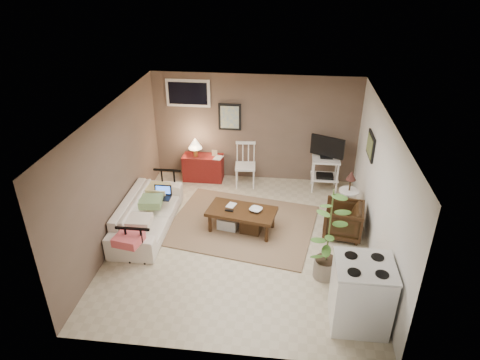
# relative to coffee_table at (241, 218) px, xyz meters

# --- Properties ---
(floor) EXTENTS (5.00, 5.00, 0.00)m
(floor) POSITION_rel_coffee_table_xyz_m (0.05, -0.31, -0.26)
(floor) COLOR #C1B293
(floor) RESTS_ON ground
(art_back) EXTENTS (0.50, 0.03, 0.60)m
(art_back) POSITION_rel_coffee_table_xyz_m (-0.50, 2.17, 1.19)
(art_back) COLOR black
(art_right) EXTENTS (0.03, 0.60, 0.45)m
(art_right) POSITION_rel_coffee_table_xyz_m (2.28, 0.74, 1.26)
(art_right) COLOR black
(window) EXTENTS (0.96, 0.03, 0.60)m
(window) POSITION_rel_coffee_table_xyz_m (-1.40, 2.17, 1.69)
(window) COLOR white
(rug) EXTENTS (2.99, 2.56, 0.03)m
(rug) POSITION_rel_coffee_table_xyz_m (-0.01, 0.17, -0.25)
(rug) COLOR #8B6851
(rug) RESTS_ON floor
(coffee_table) EXTENTS (1.34, 0.86, 0.47)m
(coffee_table) POSITION_rel_coffee_table_xyz_m (0.00, 0.00, 0.00)
(coffee_table) COLOR #3E2510
(coffee_table) RESTS_ON floor
(sofa) EXTENTS (0.63, 2.15, 0.84)m
(sofa) POSITION_rel_coffee_table_xyz_m (-1.75, -0.12, 0.16)
(sofa) COLOR silver
(sofa) RESTS_ON floor
(sofa_pillows) EXTENTS (0.41, 2.05, 0.14)m
(sofa_pillows) POSITION_rel_coffee_table_xyz_m (-1.70, -0.37, 0.25)
(sofa_pillows) COLOR beige
(sofa_pillows) RESTS_ON sofa
(sofa_end_rails) EXTENTS (0.58, 2.15, 0.72)m
(sofa_end_rails) POSITION_rel_coffee_table_xyz_m (-1.62, -0.12, 0.10)
(sofa_end_rails) COLOR black
(sofa_end_rails) RESTS_ON floor
(laptop) EXTENTS (0.33, 0.24, 0.23)m
(laptop) POSITION_rel_coffee_table_xyz_m (-1.54, 0.25, 0.28)
(laptop) COLOR black
(laptop) RESTS_ON sofa
(red_console) EXTENTS (0.89, 0.40, 1.03)m
(red_console) POSITION_rel_coffee_table_xyz_m (-1.10, 1.93, 0.09)
(red_console) COLOR maroon
(red_console) RESTS_ON floor
(spindle_chair) EXTENTS (0.47, 0.47, 0.97)m
(spindle_chair) POSITION_rel_coffee_table_xyz_m (-0.11, 1.81, 0.19)
(spindle_chair) COLOR white
(spindle_chair) RESTS_ON floor
(tv_stand) EXTENTS (0.69, 0.47, 1.23)m
(tv_stand) POSITION_rel_coffee_table_xyz_m (1.62, 1.80, 0.39)
(tv_stand) COLOR white
(tv_stand) RESTS_ON floor
(side_table) EXTENTS (0.38, 0.38, 1.01)m
(side_table) POSITION_rel_coffee_table_xyz_m (2.00, 0.67, 0.37)
(side_table) COLOR white
(side_table) RESTS_ON floor
(armchair) EXTENTS (0.73, 0.76, 0.69)m
(armchair) POSITION_rel_coffee_table_xyz_m (1.86, 0.08, 0.08)
(armchair) COLOR black
(armchair) RESTS_ON floor
(potted_plant) EXTENTS (0.41, 0.41, 1.62)m
(potted_plant) POSITION_rel_coffee_table_xyz_m (1.47, -1.13, 0.60)
(potted_plant) COLOR gray
(potted_plant) RESTS_ON floor
(stove) EXTENTS (0.78, 0.73, 1.02)m
(stove) POSITION_rel_coffee_table_xyz_m (1.87, -2.05, 0.24)
(stove) COLOR white
(stove) RESTS_ON floor
(bowl) EXTENTS (0.23, 0.13, 0.23)m
(bowl) POSITION_rel_coffee_table_xyz_m (0.27, -0.00, 0.30)
(bowl) COLOR #3E2510
(bowl) RESTS_ON coffee_table
(book_table) EXTENTS (0.15, 0.06, 0.20)m
(book_table) POSITION_rel_coffee_table_xyz_m (-0.27, 0.15, 0.29)
(book_table) COLOR #3E2510
(book_table) RESTS_ON coffee_table
(book_console) EXTENTS (0.18, 0.06, 0.24)m
(book_console) POSITION_rel_coffee_table_xyz_m (-0.81, 1.86, 0.45)
(book_console) COLOR #3E2510
(book_console) RESTS_ON red_console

